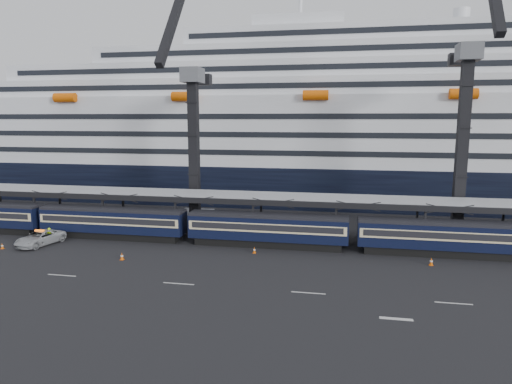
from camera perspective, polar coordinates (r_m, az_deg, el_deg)
ground at (r=44.87m, az=9.56°, el=-10.67°), size 260.00×260.00×0.00m
lane_markings at (r=40.66m, az=21.24°, el=-13.30°), size 111.00×4.27×0.02m
train at (r=54.08m, az=4.96°, el=-4.70°), size 133.05×3.00×4.05m
canopy at (r=57.10m, az=10.07°, el=-0.94°), size 130.00×6.25×5.53m
cruise_ship at (r=88.29m, az=9.86°, el=7.21°), size 214.09×28.84×34.00m
crane_dark_near at (r=64.34m, az=-7.89°, el=6.22°), size 4.50×17.75×35.08m
crane_dark_mid at (r=61.53m, az=24.55°, el=6.69°), size 4.50×18.24×39.64m
pickup_truck at (r=61.25m, az=-25.39°, el=-5.22°), size 4.12×6.63×1.71m
worker at (r=61.76m, az=-24.38°, el=-4.95°), size 0.73×0.52×1.89m
traffic_cone_b at (r=61.62m, az=-29.15°, el=-5.91°), size 0.35×0.35×0.69m
traffic_cone_c at (r=51.88m, az=-16.42°, el=-7.70°), size 0.42×0.42×0.83m
traffic_cone_d at (r=52.23m, az=-0.21°, el=-7.27°), size 0.36×0.36×0.71m
traffic_cone_e at (r=51.39m, az=21.06°, el=-8.10°), size 0.42×0.42×0.83m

